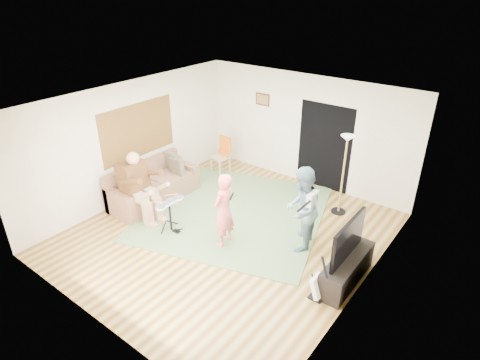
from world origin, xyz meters
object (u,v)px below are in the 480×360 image
(singer, at_px, (224,210))
(tv_cabinet, at_px, (347,270))
(sofa, at_px, (152,188))
(television, at_px, (348,239))
(drum_kit, at_px, (170,217))
(guitarist, at_px, (302,209))
(torchiere_lamp, at_px, (345,161))
(dining_chair, at_px, (221,160))
(guitar_spare, at_px, (318,287))

(singer, height_order, tv_cabinet, singer)
(sofa, height_order, tv_cabinet, sofa)
(sofa, distance_m, singer, 2.51)
(singer, bearing_deg, television, 93.63)
(television, bearing_deg, sofa, -179.24)
(drum_kit, height_order, guitarist, guitarist)
(torchiere_lamp, relative_size, dining_chair, 1.87)
(drum_kit, xyz_separation_m, torchiere_lamp, (2.43, 2.74, 0.93))
(guitar_spare, bearing_deg, guitarist, 131.90)
(dining_chair, relative_size, tv_cabinet, 0.69)
(sofa, relative_size, singer, 1.43)
(sofa, xyz_separation_m, guitarist, (3.66, 0.45, 0.54))
(sofa, distance_m, dining_chair, 2.12)
(guitarist, height_order, guitar_spare, guitarist)
(tv_cabinet, relative_size, television, 1.22)
(drum_kit, bearing_deg, tv_cabinet, 11.51)
(tv_cabinet, distance_m, television, 0.60)
(singer, xyz_separation_m, guitarist, (1.22, 0.79, 0.08))
(guitarist, xyz_separation_m, dining_chair, (-3.30, 1.64, -0.49))
(sofa, distance_m, tv_cabinet, 4.80)
(torchiere_lamp, bearing_deg, sofa, -150.65)
(singer, bearing_deg, drum_kit, -80.99)
(singer, bearing_deg, dining_chair, -145.61)
(guitarist, height_order, torchiere_lamp, torchiere_lamp)
(drum_kit, distance_m, tv_cabinet, 3.57)
(sofa, relative_size, tv_cabinet, 1.53)
(dining_chair, bearing_deg, television, -15.46)
(drum_kit, height_order, television, television)
(guitarist, height_order, dining_chair, guitarist)
(sofa, xyz_separation_m, guitar_spare, (4.60, -0.60, -0.04))
(sofa, bearing_deg, singer, -7.85)
(guitar_spare, bearing_deg, singer, 173.05)
(drum_kit, xyz_separation_m, dining_chair, (-0.93, 2.74, 0.04))
(drum_kit, xyz_separation_m, guitarist, (2.37, 1.10, 0.53))
(guitarist, bearing_deg, guitar_spare, 23.56)
(torchiere_lamp, bearing_deg, television, -63.31)
(torchiere_lamp, bearing_deg, drum_kit, -131.51)
(guitar_spare, bearing_deg, television, 77.93)
(singer, height_order, torchiere_lamp, torchiere_lamp)
(sofa, xyz_separation_m, singer, (2.44, -0.34, 0.46))
(sofa, distance_m, guitarist, 3.73)
(torchiere_lamp, bearing_deg, singer, -117.75)
(guitarist, xyz_separation_m, tv_cabinet, (1.13, -0.39, -0.58))
(guitar_spare, distance_m, torchiere_lamp, 3.00)
(drum_kit, distance_m, torchiere_lamp, 3.78)
(drum_kit, distance_m, guitar_spare, 3.31)
(sofa, relative_size, drum_kit, 3.07)
(guitarist, distance_m, torchiere_lamp, 1.70)
(singer, relative_size, television, 1.30)
(drum_kit, distance_m, dining_chair, 2.90)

